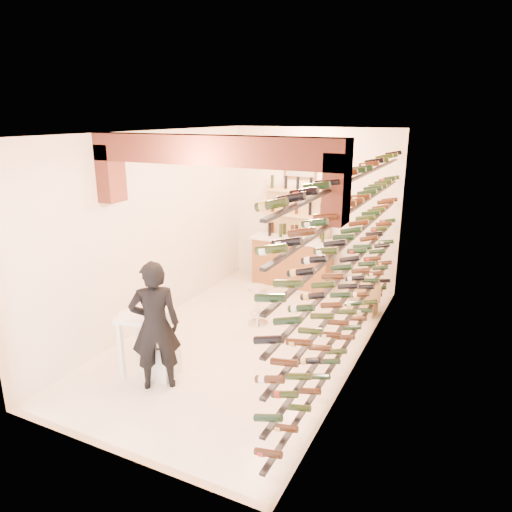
{
  "coord_description": "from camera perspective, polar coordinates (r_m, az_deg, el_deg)",
  "views": [
    {
      "loc": [
        3.11,
        -6.1,
        3.45
      ],
      "look_at": [
        0.0,
        0.3,
        1.3
      ],
      "focal_mm": 33.15,
      "sensor_mm": 36.0,
      "label": 1
    }
  ],
  "objects": [
    {
      "name": "crate_upper",
      "position": [
        8.63,
        12.86,
        -4.04
      ],
      "size": [
        0.64,
        0.54,
        0.32
      ],
      "primitive_type": "cube",
      "rotation": [
        0.0,
        0.0,
        0.33
      ],
      "color": "tan",
      "rests_on": "crate_lower"
    },
    {
      "name": "person",
      "position": [
        6.2,
        -12.09,
        -8.22
      ],
      "size": [
        0.75,
        0.71,
        1.73
      ],
      "primitive_type": "imported",
      "rotation": [
        0.0,
        0.0,
        3.79
      ],
      "color": "black",
      "rests_on": "ground"
    },
    {
      "name": "chrome_barstool",
      "position": [
        8.01,
        0.21,
        -5.63
      ],
      "size": [
        0.35,
        0.35,
        0.68
      ],
      "rotation": [
        0.0,
        0.0,
        -0.38
      ],
      "color": "silver",
      "rests_on": "ground"
    },
    {
      "name": "crate_lower",
      "position": [
        8.74,
        12.74,
        -5.88
      ],
      "size": [
        0.5,
        0.37,
        0.28
      ],
      "primitive_type": "cube",
      "rotation": [
        0.0,
        0.0,
        -0.1
      ],
      "color": "tan",
      "rests_on": "ground"
    },
    {
      "name": "back_counter",
      "position": [
        9.83,
        4.41,
        -0.49
      ],
      "size": [
        1.7,
        0.62,
        1.29
      ],
      "color": "brown",
      "rests_on": "ground"
    },
    {
      "name": "wine_rack",
      "position": [
        6.58,
        10.91,
        -0.3
      ],
      "size": [
        0.32,
        5.7,
        2.56
      ],
      "color": "black",
      "rests_on": "ground"
    },
    {
      "name": "back_shelving",
      "position": [
        9.88,
        5.01,
        3.4
      ],
      "size": [
        1.4,
        0.31,
        2.73
      ],
      "color": "tan",
      "rests_on": "ground"
    },
    {
      "name": "white_stool",
      "position": [
        6.71,
        -11.33,
        -12.04
      ],
      "size": [
        0.41,
        0.41,
        0.5
      ],
      "primitive_type": "cube",
      "rotation": [
        0.0,
        0.0,
        0.04
      ],
      "color": "white",
      "rests_on": "ground"
    },
    {
      "name": "room_shell",
      "position": [
        6.72,
        -2.1,
        6.53
      ],
      "size": [
        3.52,
        6.02,
        3.21
      ],
      "color": "white",
      "rests_on": "ground"
    },
    {
      "name": "ground",
      "position": [
        7.67,
        -0.99,
        -9.93
      ],
      "size": [
        6.0,
        6.0,
        0.0
      ],
      "primitive_type": "plane",
      "color": "white",
      "rests_on": "ground"
    },
    {
      "name": "tasting_table",
      "position": [
        6.66,
        -13.33,
        -7.97
      ],
      "size": [
        0.72,
        0.72,
        1.05
      ],
      "rotation": [
        0.0,
        0.0,
        0.23
      ],
      "color": "white",
      "rests_on": "ground"
    }
  ]
}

